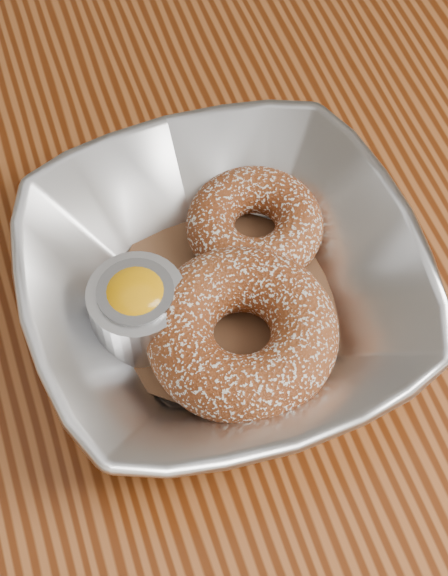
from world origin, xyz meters
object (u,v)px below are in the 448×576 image
object	(u,v)px
donut_front	(242,333)
ramekin	(138,307)
table	(335,332)
donut_back	(255,225)
serving_bowl	(224,288)

from	to	relation	value
donut_front	ramekin	distance (m)	0.06
table	donut_front	size ratio (longest dim) A/B	10.38
donut_back	donut_front	xyz separation A→B (m)	(-0.03, -0.07, 0.00)
donut_back	ramekin	xyz separation A→B (m)	(-0.09, -0.04, 0.01)
donut_back	donut_front	bearing A→B (deg)	-115.09
table	ramekin	distance (m)	0.20
table	donut_back	bearing A→B (deg)	150.63
serving_bowl	donut_front	bearing A→B (deg)	-89.80
serving_bowl	table	bearing A→B (deg)	5.58
donut_back	donut_front	size ratio (longest dim) A/B	0.77
table	ramekin	xyz separation A→B (m)	(-0.15, -0.01, 0.13)
serving_bowl	ramekin	bearing A→B (deg)	177.51
table	donut_front	bearing A→B (deg)	-155.42
donut_back	table	bearing A→B (deg)	-29.37
donut_front	table	bearing A→B (deg)	24.58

